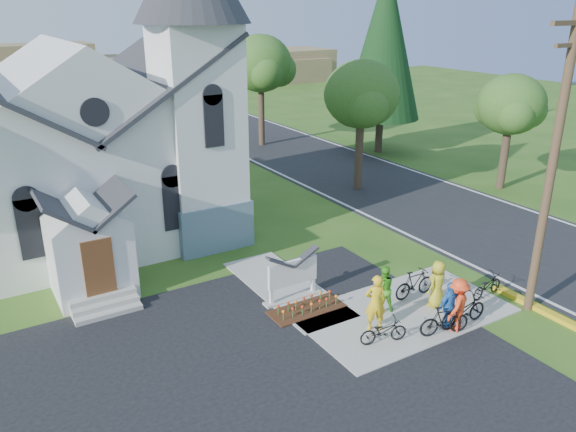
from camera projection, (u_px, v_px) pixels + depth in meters
ground at (378, 332)px, 17.69m from camera, size 120.00×120.00×0.00m
road at (347, 172)px, 34.53m from camera, size 8.00×90.00×0.02m
sidewalk at (403, 312)px, 18.81m from camera, size 7.00×4.00×0.05m
church at (87, 119)px, 23.15m from camera, size 12.35×12.00×13.00m
church_sign at (293, 273)px, 19.30m from camera, size 2.20×0.40×1.70m
flower_bed at (307, 310)px, 18.93m from camera, size 2.60×1.10×0.07m
utility_pole at (556, 154)px, 17.18m from camera, size 3.45×0.28×10.00m
tree_road_near at (362, 95)px, 29.56m from camera, size 4.00×4.00×7.05m
tree_road_mid at (261, 64)px, 39.20m from camera, size 4.40×4.40×7.80m
tree_road_far at (511, 105)px, 29.97m from camera, size 3.60×3.60×6.30m
conifer at (384, 42)px, 36.75m from camera, size 5.20×5.20×12.40m
distant_hills at (81, 75)px, 63.58m from camera, size 61.00×10.00×5.60m
cyclist_0 at (375, 303)px, 17.44m from camera, size 0.81×0.69×1.89m
bike_0 at (383, 331)px, 16.93m from camera, size 1.60×0.91×0.80m
cyclist_1 at (383, 289)px, 18.58m from camera, size 0.95×0.85×1.62m
bike_1 at (445, 320)px, 17.31m from camera, size 1.73×0.92×1.00m
cyclist_2 at (450, 305)px, 17.57m from camera, size 0.95×0.42×1.60m
bike_2 at (463, 311)px, 17.85m from camera, size 1.89×0.68×0.99m
cyclist_3 at (458, 305)px, 17.42m from camera, size 1.31×1.03×1.77m
bike_3 at (415, 284)px, 19.57m from camera, size 1.70×0.53×1.02m
cyclist_4 at (437, 284)px, 18.85m from camera, size 0.90×0.67×1.67m
bike_4 at (487, 286)px, 19.63m from camera, size 1.62×0.73×0.82m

